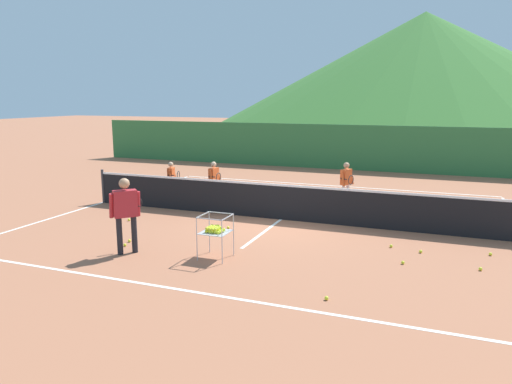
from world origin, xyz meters
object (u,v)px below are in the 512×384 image
at_px(tennis_ball_4, 421,251).
at_px(student_0, 172,176).
at_px(tennis_net, 281,202).
at_px(tennis_ball_1, 480,269).
at_px(student_1, 214,178).
at_px(tennis_ball_2, 391,246).
at_px(tennis_ball_0, 327,298).
at_px(tennis_ball_10, 491,254).
at_px(tennis_ball_7, 225,230).
at_px(ball_cart, 215,230).
at_px(tennis_ball_8, 129,241).
at_px(tennis_ball_6, 125,245).
at_px(tennis_ball_5, 129,220).
at_px(instructor, 126,209).
at_px(tennis_ball_9, 228,228).
at_px(tennis_ball_3, 403,263).
at_px(student_2, 346,180).

bearing_deg(tennis_ball_4, student_0, 158.93).
relative_size(tennis_net, tennis_ball_1, 173.62).
bearing_deg(tennis_ball_1, student_1, 153.38).
distance_m(tennis_net, tennis_ball_2, 3.41).
relative_size(tennis_ball_0, tennis_ball_1, 1.00).
bearing_deg(tennis_ball_1, tennis_ball_10, 76.41).
height_order(tennis_ball_4, tennis_ball_7, same).
xyz_separation_m(student_1, tennis_ball_7, (1.80, -3.07, -0.73)).
height_order(ball_cart, tennis_ball_8, ball_cart).
xyz_separation_m(tennis_ball_2, tennis_ball_4, (0.63, -0.16, 0.00)).
bearing_deg(tennis_ball_1, tennis_ball_6, -170.58).
height_order(ball_cart, tennis_ball_6, ball_cart).
xyz_separation_m(tennis_ball_5, tennis_ball_10, (8.79, 0.34, 0.00)).
relative_size(instructor, student_0, 1.36).
distance_m(tennis_net, tennis_ball_7, 1.93).
height_order(tennis_ball_1, tennis_ball_9, same).
height_order(tennis_ball_3, tennis_ball_4, same).
distance_m(student_0, tennis_ball_3, 8.59).
relative_size(tennis_ball_1, tennis_ball_2, 1.00).
distance_m(student_2, ball_cart, 6.05).
height_order(tennis_ball_5, tennis_ball_6, same).
height_order(tennis_ball_8, tennis_ball_10, same).
bearing_deg(tennis_ball_10, tennis_ball_7, -176.55).
bearing_deg(tennis_ball_3, ball_cart, -164.59).
relative_size(student_0, ball_cart, 1.33).
relative_size(student_1, tennis_ball_4, 18.75).
relative_size(tennis_ball_0, tennis_ball_8, 1.00).
bearing_deg(student_1, tennis_ball_0, -50.60).
relative_size(ball_cart, tennis_ball_6, 13.22).
relative_size(tennis_ball_4, tennis_ball_9, 1.00).
relative_size(tennis_ball_7, tennis_ball_9, 1.00).
height_order(student_0, tennis_ball_2, student_0).
relative_size(tennis_ball_3, tennis_ball_9, 1.00).
bearing_deg(student_1, tennis_ball_9, -57.81).
xyz_separation_m(tennis_ball_8, tennis_ball_10, (7.61, 1.95, 0.00)).
bearing_deg(tennis_ball_5, tennis_ball_7, -0.30).
distance_m(tennis_ball_5, tennis_ball_7, 2.84).
distance_m(instructor, tennis_ball_6, 1.06).
distance_m(tennis_ball_1, tennis_ball_5, 8.56).
relative_size(student_0, tennis_ball_2, 17.53).
xyz_separation_m(instructor, tennis_ball_9, (1.19, 2.52, -0.94)).
bearing_deg(tennis_ball_5, tennis_ball_6, -56.24).
xyz_separation_m(tennis_ball_6, tennis_ball_10, (7.51, 2.25, 0.00)).
bearing_deg(tennis_ball_2, instructor, -154.84).
bearing_deg(tennis_ball_10, student_2, 135.90).
bearing_deg(tennis_ball_3, student_1, 147.21).
height_order(student_1, tennis_ball_1, student_1).
distance_m(tennis_net, tennis_ball_4, 4.04).
bearing_deg(tennis_ball_2, student_0, 158.41).
distance_m(tennis_ball_2, tennis_ball_7, 3.95).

